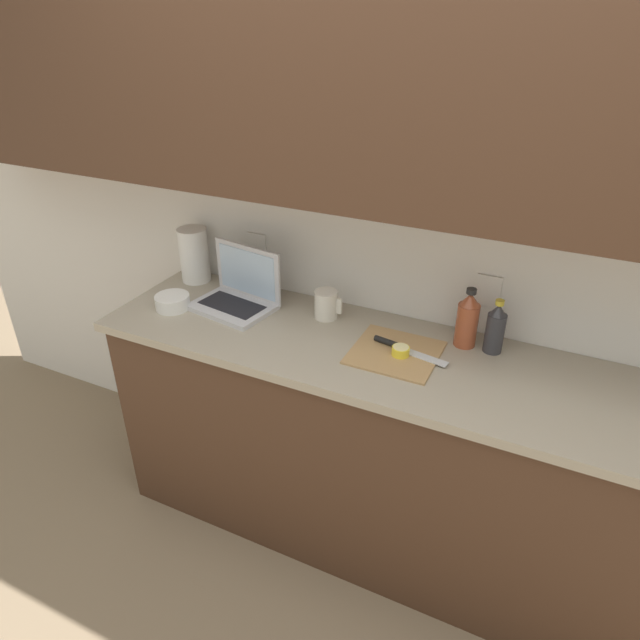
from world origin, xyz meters
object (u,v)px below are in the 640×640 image
(cutting_board, at_px, (395,353))
(measuring_cup, at_px, (326,304))
(paper_towel_roll, at_px, (194,255))
(knife, at_px, (397,346))
(lemon_half_cut, at_px, (400,351))
(bowl_white, at_px, (173,302))
(bottle_green_soda, at_px, (495,329))
(laptop, at_px, (238,293))
(bottle_oil_tall, at_px, (467,320))

(cutting_board, height_order, measuring_cup, measuring_cup)
(cutting_board, distance_m, measuring_cup, 0.37)
(paper_towel_roll, bearing_deg, knife, -9.65)
(lemon_half_cut, xyz_separation_m, bowl_white, (-0.96, -0.05, 0.00))
(bottle_green_soda, relative_size, measuring_cup, 1.81)
(lemon_half_cut, bearing_deg, bottle_green_soda, 32.88)
(cutting_board, bearing_deg, laptop, 174.15)
(cutting_board, bearing_deg, bottle_green_soda, 28.72)
(paper_towel_roll, bearing_deg, laptop, -22.19)
(lemon_half_cut, relative_size, bottle_oil_tall, 0.28)
(bottle_oil_tall, bearing_deg, lemon_half_cut, -135.04)
(laptop, bearing_deg, measuring_cup, 18.98)
(lemon_half_cut, bearing_deg, bowl_white, -177.00)
(cutting_board, relative_size, bottle_oil_tall, 1.33)
(bottle_oil_tall, height_order, bowl_white, bottle_oil_tall)
(bottle_oil_tall, bearing_deg, laptop, -173.97)
(cutting_board, bearing_deg, bowl_white, -175.98)
(bottle_green_soda, bearing_deg, cutting_board, -151.28)
(laptop, xyz_separation_m, bowl_white, (-0.23, -0.14, -0.03))
(cutting_board, height_order, bottle_oil_tall, bottle_oil_tall)
(measuring_cup, bearing_deg, cutting_board, -22.07)
(measuring_cup, distance_m, bowl_white, 0.63)
(laptop, relative_size, bottle_green_soda, 1.74)
(bottle_green_soda, height_order, bottle_oil_tall, bottle_oil_tall)
(knife, xyz_separation_m, paper_towel_roll, (-1.01, 0.17, 0.10))
(bottle_oil_tall, xyz_separation_m, measuring_cup, (-0.54, -0.03, -0.05))
(knife, xyz_separation_m, bottle_green_soda, (0.31, 0.14, 0.08))
(measuring_cup, bearing_deg, bottle_oil_tall, 3.36)
(laptop, relative_size, bottle_oil_tall, 1.58)
(laptop, bearing_deg, knife, 5.27)
(paper_towel_roll, bearing_deg, measuring_cup, -5.16)
(paper_towel_roll, bearing_deg, bowl_white, -73.99)
(knife, height_order, paper_towel_roll, paper_towel_roll)
(bowl_white, distance_m, paper_towel_roll, 0.29)
(knife, bearing_deg, lemon_half_cut, -49.86)
(bottle_green_soda, bearing_deg, bowl_white, -169.33)
(knife, xyz_separation_m, bottle_oil_tall, (0.21, 0.14, 0.09))
(bottle_oil_tall, distance_m, paper_towel_roll, 1.22)
(lemon_half_cut, relative_size, bowl_white, 0.45)
(laptop, relative_size, lemon_half_cut, 5.69)
(laptop, relative_size, bowl_white, 2.55)
(cutting_board, distance_m, bottle_green_soda, 0.36)
(bottle_green_soda, xyz_separation_m, bowl_white, (-1.24, -0.23, -0.06))
(measuring_cup, bearing_deg, lemon_half_cut, -22.93)
(lemon_half_cut, relative_size, bottle_green_soda, 0.31)
(bottle_oil_tall, bearing_deg, measuring_cup, -176.64)
(bottle_green_soda, distance_m, measuring_cup, 0.64)
(lemon_half_cut, distance_m, bowl_white, 0.96)
(lemon_half_cut, xyz_separation_m, paper_towel_roll, (-1.03, 0.21, 0.10))
(lemon_half_cut, relative_size, paper_towel_roll, 0.26)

